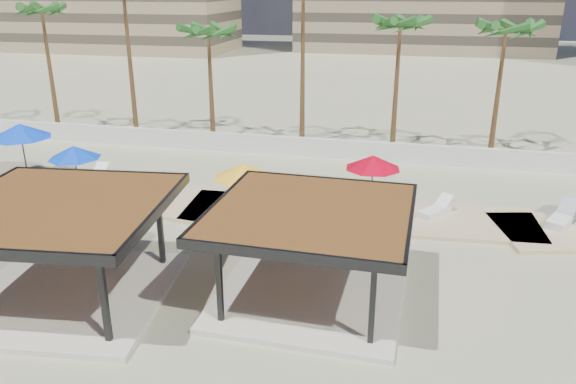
# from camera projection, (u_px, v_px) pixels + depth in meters

# --- Properties ---
(ground) EXTENTS (200.00, 200.00, 0.00)m
(ground) POSITION_uv_depth(u_px,v_px,m) (277.00, 288.00, 19.81)
(ground) COLOR tan
(ground) RESTS_ON ground
(promenade) EXTENTS (44.45, 7.97, 0.24)m
(promenade) POSITION_uv_depth(u_px,v_px,m) (358.00, 211.00, 26.37)
(promenade) COLOR #C6B284
(promenade) RESTS_ON ground
(boundary_wall) EXTENTS (56.00, 0.30, 1.20)m
(boundary_wall) POSITION_uv_depth(u_px,v_px,m) (341.00, 149.00, 34.22)
(boundary_wall) COLOR silver
(boundary_wall) RESTS_ON ground
(pavilion_central) EXTENTS (6.64, 6.64, 3.28)m
(pavilion_central) POSITION_uv_depth(u_px,v_px,m) (310.00, 245.00, 18.58)
(pavilion_central) COLOR beige
(pavilion_central) RESTS_ON ground
(pavilion_west) EXTENTS (7.58, 7.58, 3.48)m
(pavilion_west) POSITION_uv_depth(u_px,v_px,m) (62.00, 242.00, 18.54)
(pavilion_west) COLOR beige
(pavilion_west) RESTS_ON ground
(umbrella_a) EXTENTS (3.85, 3.85, 2.87)m
(umbrella_a) POSITION_uv_depth(u_px,v_px,m) (20.00, 131.00, 30.16)
(umbrella_a) COLOR beige
(umbrella_a) RESTS_ON promenade
(umbrella_b) EXTENTS (3.19, 3.19, 2.44)m
(umbrella_b) POSITION_uv_depth(u_px,v_px,m) (243.00, 171.00, 24.94)
(umbrella_b) COLOR beige
(umbrella_b) RESTS_ON promenade
(umbrella_c) EXTENTS (3.34, 3.34, 2.37)m
(umbrella_c) POSITION_uv_depth(u_px,v_px,m) (373.00, 162.00, 26.34)
(umbrella_c) COLOR beige
(umbrella_c) RESTS_ON promenade
(umbrella_f) EXTENTS (2.75, 2.75, 2.33)m
(umbrella_f) POSITION_uv_depth(u_px,v_px,m) (74.00, 152.00, 28.00)
(umbrella_f) COLOR beige
(umbrella_f) RESTS_ON promenade
(lounger_a) EXTENTS (1.00, 2.24, 0.82)m
(lounger_a) POSITION_uv_depth(u_px,v_px,m) (96.00, 179.00, 29.74)
(lounger_a) COLOR white
(lounger_a) RESTS_ON promenade
(lounger_b) EXTENTS (1.65, 2.02, 0.76)m
(lounger_b) POSITION_uv_depth(u_px,v_px,m) (435.00, 211.00, 25.61)
(lounger_b) COLOR white
(lounger_b) RESTS_ON promenade
(lounger_d) EXTENTS (1.74, 2.42, 0.89)m
(lounger_d) POSITION_uv_depth(u_px,v_px,m) (562.00, 219.00, 24.65)
(lounger_d) COLOR white
(lounger_d) RESTS_ON promenade
(palm_a) EXTENTS (3.00, 3.00, 9.28)m
(palm_a) POSITION_uv_depth(u_px,v_px,m) (42.00, 14.00, 38.10)
(palm_a) COLOR brown
(palm_a) RESTS_ON ground
(palm_c) EXTENTS (3.00, 3.00, 8.05)m
(palm_c) POSITION_uv_depth(u_px,v_px,m) (208.00, 36.00, 35.81)
(palm_c) COLOR brown
(palm_c) RESTS_ON ground
(palm_e) EXTENTS (3.00, 3.00, 8.72)m
(palm_e) POSITION_uv_depth(u_px,v_px,m) (400.00, 28.00, 33.34)
(palm_e) COLOR brown
(palm_e) RESTS_ON ground
(palm_f) EXTENTS (3.00, 3.00, 8.49)m
(palm_f) POSITION_uv_depth(u_px,v_px,m) (506.00, 34.00, 32.34)
(palm_f) COLOR brown
(palm_f) RESTS_ON ground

